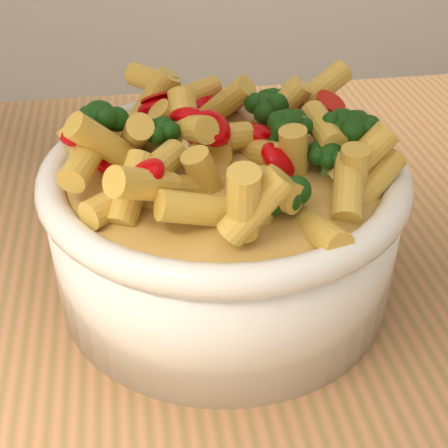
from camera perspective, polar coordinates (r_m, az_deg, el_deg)
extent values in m
cube|color=#BC7C50|center=(0.51, -6.91, -8.40)|extent=(1.20, 0.80, 0.04)
cylinder|color=white|center=(0.47, 0.00, -0.50)|extent=(0.26, 0.26, 0.10)
ellipsoid|color=white|center=(0.49, 0.00, -3.48)|extent=(0.23, 0.23, 0.04)
torus|color=white|center=(0.45, 0.00, 4.79)|extent=(0.26, 0.26, 0.02)
ellipsoid|color=#F6BF53|center=(0.45, 0.00, 4.79)|extent=(0.23, 0.23, 0.03)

